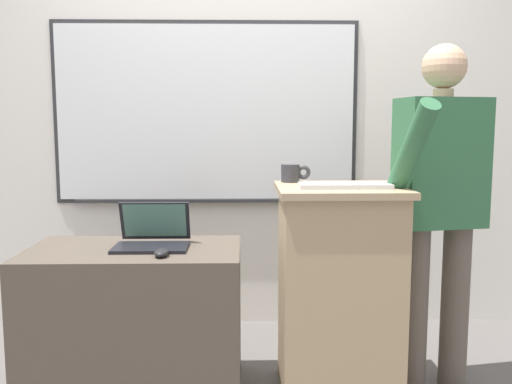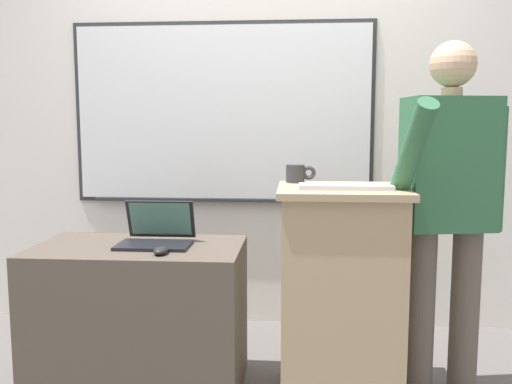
# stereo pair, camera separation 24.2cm
# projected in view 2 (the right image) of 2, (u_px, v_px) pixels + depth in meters

# --- Properties ---
(back_wall) EXTENTS (6.40, 0.17, 2.60)m
(back_wall) POSITION_uv_depth(u_px,v_px,m) (259.00, 117.00, 3.38)
(back_wall) COLOR silver
(back_wall) RESTS_ON ground_plane
(lectern_podium) EXTENTS (0.56, 0.52, 0.98)m
(lectern_podium) POSITION_uv_depth(u_px,v_px,m) (340.00, 294.00, 2.44)
(lectern_podium) COLOR tan
(lectern_podium) RESTS_ON ground_plane
(side_desk) EXTENTS (0.96, 0.56, 0.69)m
(side_desk) POSITION_uv_depth(u_px,v_px,m) (140.00, 318.00, 2.55)
(side_desk) COLOR #4C4238
(side_desk) RESTS_ON ground_plane
(person_presenter) EXTENTS (0.55, 0.56, 1.61)m
(person_presenter) POSITION_uv_depth(u_px,v_px,m) (448.00, 199.00, 2.41)
(person_presenter) COLOR brown
(person_presenter) RESTS_ON ground_plane
(laptop) EXTENTS (0.33, 0.28, 0.20)m
(laptop) POSITION_uv_depth(u_px,v_px,m) (157.00, 233.00, 2.53)
(laptop) COLOR black
(laptop) RESTS_ON side_desk
(wireless_keyboard) EXTENTS (0.40, 0.14, 0.02)m
(wireless_keyboard) POSITION_uv_depth(u_px,v_px,m) (345.00, 187.00, 2.32)
(wireless_keyboard) COLOR silver
(wireless_keyboard) RESTS_ON lectern_podium
(computer_mouse_by_laptop) EXTENTS (0.06, 0.10, 0.03)m
(computer_mouse_by_laptop) POSITION_uv_depth(u_px,v_px,m) (161.00, 251.00, 2.33)
(computer_mouse_by_laptop) COLOR black
(computer_mouse_by_laptop) RESTS_ON side_desk
(coffee_mug) EXTENTS (0.14, 0.09, 0.09)m
(coffee_mug) POSITION_uv_depth(u_px,v_px,m) (297.00, 173.00, 2.58)
(coffee_mug) COLOR #333338
(coffee_mug) RESTS_ON lectern_podium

